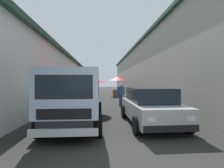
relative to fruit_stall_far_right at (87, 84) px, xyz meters
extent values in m
plane|color=#282826|center=(6.35, -1.40, -1.57)|extent=(90.00, 90.00, 0.00)
cube|color=silver|center=(8.60, 5.76, 0.43)|extent=(49.50, 7.00, 4.01)
cube|color=#284C38|center=(8.60, 5.76, 2.56)|extent=(49.80, 7.50, 0.24)
cube|color=#A39E93|center=(8.60, -8.56, 1.39)|extent=(49.50, 7.00, 5.92)
cube|color=#284C38|center=(8.60, -8.56, 4.47)|extent=(49.80, 7.50, 0.24)
cylinder|color=#9E9EA3|center=(-0.01, 0.03, -0.53)|extent=(0.06, 0.06, 2.08)
cone|color=red|center=(-0.01, 0.03, 0.29)|extent=(2.24, 2.24, 0.43)
sphere|color=#9E9EA3|center=(-0.01, 0.03, 0.55)|extent=(0.07, 0.07, 0.07)
cube|color=#9E7547|center=(0.05, -0.11, -1.16)|extent=(0.83, 0.78, 0.83)
sphere|color=orange|center=(-0.14, -0.15, -0.70)|extent=(0.09, 0.09, 0.09)
sphere|color=orange|center=(0.16, -0.15, -0.70)|extent=(0.09, 0.09, 0.09)
sphere|color=orange|center=(0.33, -0.37, -0.70)|extent=(0.09, 0.09, 0.09)
sphere|color=orange|center=(-0.21, 0.01, -0.70)|extent=(0.09, 0.09, 0.09)
sphere|color=orange|center=(-0.16, -0.34, -0.70)|extent=(0.09, 0.09, 0.09)
sphere|color=orange|center=(0.20, -0.09, -0.64)|extent=(0.09, 0.09, 0.09)
cylinder|color=#9E9EA3|center=(9.06, 1.11, -0.53)|extent=(0.06, 0.06, 2.09)
cone|color=red|center=(9.06, 1.11, 0.34)|extent=(2.52, 2.52, 0.37)
sphere|color=#9E9EA3|center=(9.06, 1.11, 0.56)|extent=(0.07, 0.07, 0.07)
cube|color=#9E7547|center=(9.16, 1.08, -1.22)|extent=(0.80, 0.74, 0.72)
sphere|color=orange|center=(9.19, 1.24, -0.81)|extent=(0.09, 0.09, 0.09)
sphere|color=orange|center=(9.42, 1.18, -0.81)|extent=(0.09, 0.09, 0.09)
sphere|color=orange|center=(9.15, 1.11, -0.76)|extent=(0.09, 0.09, 0.09)
sphere|color=orange|center=(9.44, 1.25, -0.81)|extent=(0.09, 0.09, 0.09)
sphere|color=orange|center=(9.40, 1.25, -0.81)|extent=(0.09, 0.09, 0.09)
sphere|color=orange|center=(9.21, 0.88, -0.81)|extent=(0.09, 0.09, 0.09)
cylinder|color=#9E9EA3|center=(10.58, -2.84, -0.40)|extent=(0.06, 0.06, 2.34)
cone|color=red|center=(10.58, -2.84, 0.52)|extent=(2.35, 2.35, 0.49)
sphere|color=#9E9EA3|center=(10.58, -2.84, 0.81)|extent=(0.07, 0.07, 0.07)
cube|color=brown|center=(10.42, -2.59, -1.21)|extent=(0.94, 0.72, 0.73)
sphere|color=orange|center=(10.16, -2.76, -0.75)|extent=(0.09, 0.09, 0.09)
sphere|color=orange|center=(10.32, -2.41, -0.80)|extent=(0.09, 0.09, 0.09)
sphere|color=orange|center=(10.18, -2.66, -0.80)|extent=(0.09, 0.09, 0.09)
sphere|color=orange|center=(10.16, -2.69, -0.80)|extent=(0.09, 0.09, 0.09)
sphere|color=orange|center=(10.18, -2.48, -0.80)|extent=(0.09, 0.09, 0.09)
sphere|color=orange|center=(10.66, -2.37, -0.80)|extent=(0.09, 0.09, 0.09)
cube|color=#ADAFB5|center=(-2.85, -2.75, -1.00)|extent=(3.92, 1.78, 0.64)
cube|color=#19232D|center=(-2.70, -2.75, -0.40)|extent=(2.36, 1.55, 0.56)
cube|color=black|center=(-4.76, -2.78, -1.22)|extent=(0.12, 1.65, 0.20)
cube|color=silver|center=(-4.77, -3.36, -0.94)|extent=(0.06, 0.24, 0.14)
cube|color=silver|center=(-4.79, -2.19, -0.94)|extent=(0.06, 0.24, 0.14)
cylinder|color=black|center=(-4.17, -3.63, -1.27)|extent=(0.60, 0.21, 0.60)
cylinder|color=black|center=(-4.19, -1.91, -1.27)|extent=(0.60, 0.21, 0.60)
cylinder|color=black|center=(-1.51, -3.59, -1.27)|extent=(0.60, 0.21, 0.60)
cylinder|color=black|center=(-1.54, -1.87, -1.27)|extent=(0.60, 0.21, 0.60)
cube|color=black|center=(-2.67, 0.18, -1.07)|extent=(4.80, 1.48, 0.36)
cube|color=#ADC6E0|center=(-4.30, 0.17, -0.19)|extent=(1.54, 1.75, 1.40)
cube|color=#19232D|center=(-5.04, 0.17, -0.02)|extent=(0.06, 1.47, 0.63)
cube|color=#19232D|center=(-4.30, 0.17, -0.02)|extent=(1.05, 1.78, 0.45)
cube|color=black|center=(-5.05, 0.17, -0.71)|extent=(0.06, 1.40, 0.28)
cube|color=silver|center=(-5.13, 0.17, -1.17)|extent=(0.12, 1.75, 0.18)
cube|color=gray|center=(-1.85, -0.64, -0.64)|extent=(3.16, 0.07, 0.50)
cube|color=gray|center=(-1.85, 1.00, -0.64)|extent=(3.16, 0.07, 0.50)
cube|color=gray|center=(-0.30, 0.18, -0.64)|extent=(0.06, 1.65, 0.50)
cylinder|color=black|center=(-4.30, -0.70, -1.21)|extent=(0.72, 0.22, 0.72)
cylinder|color=black|center=(-4.30, 1.05, -1.21)|extent=(0.72, 0.22, 0.72)
cylinder|color=black|center=(-1.23, -0.69, -1.21)|extent=(0.72, 0.22, 0.72)
cylinder|color=black|center=(-1.23, 1.06, -1.21)|extent=(0.72, 0.22, 0.72)
cylinder|color=navy|center=(2.30, -2.27, -1.18)|extent=(0.14, 0.14, 0.78)
cylinder|color=navy|center=(2.22, -2.13, -1.18)|extent=(0.14, 0.14, 0.78)
cube|color=#33518C|center=(2.26, -2.20, -0.50)|extent=(0.40, 0.50, 0.59)
sphere|color=tan|center=(2.26, -2.20, -0.10)|extent=(0.22, 0.22, 0.22)
cylinder|color=#33518C|center=(2.40, -2.44, -0.47)|extent=(0.08, 0.08, 0.53)
cylinder|color=#33518C|center=(2.12, -1.96, -0.47)|extent=(0.08, 0.08, 0.53)
cylinder|color=black|center=(8.83, -4.67, -1.35)|extent=(0.45, 0.19, 0.44)
cylinder|color=black|center=(7.61, -4.39, -1.35)|extent=(0.45, 0.21, 0.44)
cube|color=silver|center=(8.17, -4.52, -1.30)|extent=(0.94, 0.48, 0.08)
ellipsoid|color=black|center=(7.88, -4.45, -0.93)|extent=(0.60, 0.38, 0.20)
cube|color=silver|center=(8.78, -4.66, -0.90)|extent=(0.21, 0.34, 0.56)
cylinder|color=silver|center=(8.71, -4.64, -0.80)|extent=(0.28, 0.12, 0.68)
cylinder|color=black|center=(8.63, -4.62, -0.45)|extent=(0.54, 0.16, 0.04)
camera|label=1|loc=(-9.43, -0.76, 0.11)|focal=26.90mm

